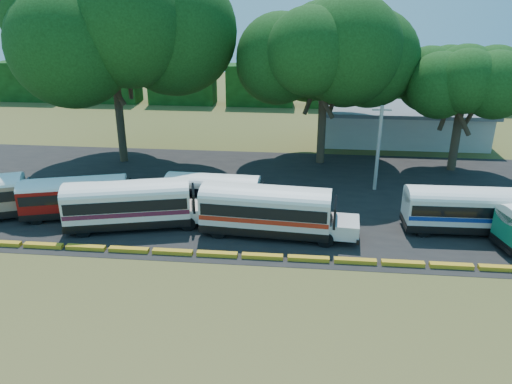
# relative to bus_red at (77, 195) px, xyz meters

# --- Properties ---
(ground) EXTENTS (160.00, 160.00, 0.00)m
(ground) POSITION_rel_bus_red_xyz_m (10.18, -6.18, -1.81)
(ground) COLOR #3F4E1A
(ground) RESTS_ON ground
(asphalt_strip) EXTENTS (64.00, 24.00, 0.02)m
(asphalt_strip) POSITION_rel_bus_red_xyz_m (11.18, 5.82, -1.80)
(asphalt_strip) COLOR black
(asphalt_strip) RESTS_ON ground
(curb) EXTENTS (53.70, 0.45, 0.30)m
(curb) POSITION_rel_bus_red_xyz_m (10.18, -5.18, -1.66)
(curb) COLOR orange
(curb) RESTS_ON ground
(terminal_building) EXTENTS (19.00, 9.00, 4.00)m
(terminal_building) POSITION_rel_bus_red_xyz_m (28.18, 23.82, 0.22)
(terminal_building) COLOR beige
(terminal_building) RESTS_ON ground
(treeline_backdrop) EXTENTS (130.00, 4.00, 6.00)m
(treeline_backdrop) POSITION_rel_bus_red_xyz_m (10.18, 41.82, 1.19)
(treeline_backdrop) COLOR black
(treeline_backdrop) RESTS_ON ground
(bus_red) EXTENTS (9.87, 4.88, 3.15)m
(bus_red) POSITION_rel_bus_red_xyz_m (0.00, 0.00, 0.00)
(bus_red) COLOR black
(bus_red) RESTS_ON ground
(bus_cream_west) EXTENTS (11.27, 5.23, 3.60)m
(bus_cream_west) POSITION_rel_bus_red_xyz_m (4.76, -1.48, 0.23)
(bus_cream_west) COLOR black
(bus_cream_west) RESTS_ON ground
(bus_cream_east) EXTENTS (9.08, 2.58, 2.96)m
(bus_cream_east) POSITION_rel_bus_red_xyz_m (10.29, 2.23, -0.14)
(bus_cream_east) COLOR black
(bus_cream_east) RESTS_ON ground
(bus_white_red) EXTENTS (11.34, 3.57, 3.67)m
(bus_white_red) POSITION_rel_bus_red_xyz_m (14.83, -1.70, 0.27)
(bus_white_red) COLOR black
(bus_white_red) RESTS_ON ground
(bus_white_blue) EXTENTS (10.35, 2.76, 3.39)m
(bus_white_blue) POSITION_rel_bus_red_xyz_m (28.97, 0.17, 0.11)
(bus_white_blue) COLOR black
(bus_white_blue) RESTS_ON ground
(tree_west) EXTENTS (15.53, 15.53, 19.20)m
(tree_west) POSITION_rel_bus_red_xyz_m (-1.27, 13.51, 11.67)
(tree_west) COLOR #36291B
(tree_west) RESTS_ON ground
(tree_center) EXTENTS (12.69, 12.69, 15.68)m
(tree_center) POSITION_rel_bus_red_xyz_m (18.80, 15.05, 9.19)
(tree_center) COLOR #36291B
(tree_center) RESTS_ON ground
(tree_east) EXTENTS (8.66, 8.66, 11.92)m
(tree_east) POSITION_rel_bus_red_xyz_m (31.55, 14.11, 6.88)
(tree_east) COLOR #36291B
(tree_east) RESTS_ON ground
(utility_pole) EXTENTS (1.60, 0.30, 7.47)m
(utility_pole) POSITION_rel_bus_red_xyz_m (23.45, 7.98, 2.04)
(utility_pole) COLOR gray
(utility_pole) RESTS_ON ground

